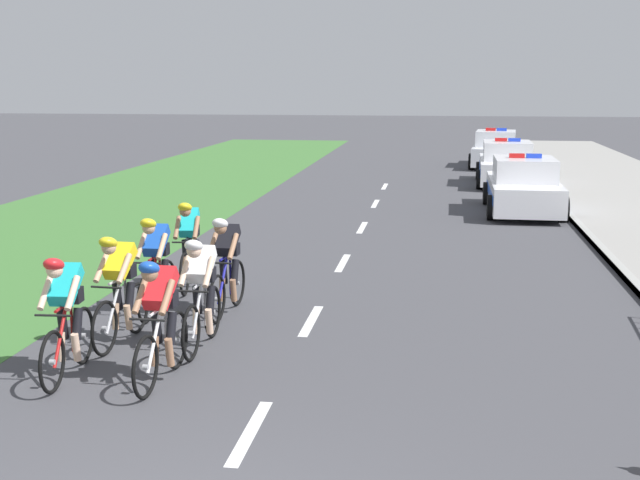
% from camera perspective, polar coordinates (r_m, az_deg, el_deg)
% --- Properties ---
extents(kerb_edge, '(0.16, 60.00, 0.13)m').
position_cam_1_polar(kerb_edge, '(19.47, 18.05, 0.20)').
color(kerb_edge, '#9E9E99').
rests_on(kerb_edge, ground).
extents(grass_verge, '(7.00, 60.00, 0.01)m').
position_cam_1_polar(grass_verge, '(21.16, -16.75, 0.93)').
color(grass_verge, '#3D7033').
rests_on(grass_verge, ground).
extents(lane_markings_centre, '(0.14, 25.60, 0.01)m').
position_cam_1_polar(lane_markings_centre, '(16.18, 1.58, -1.58)').
color(lane_markings_centre, white).
rests_on(lane_markings_centre, ground).
extents(cyclist_lead, '(0.44, 1.72, 1.56)m').
position_cam_1_polar(cyclist_lead, '(10.27, -17.06, -4.89)').
color(cyclist_lead, black).
rests_on(cyclist_lead, ground).
extents(cyclist_second, '(0.42, 1.72, 1.56)m').
position_cam_1_polar(cyclist_second, '(9.83, -10.93, -5.31)').
color(cyclist_second, black).
rests_on(cyclist_second, ground).
extents(cyclist_third, '(0.43, 1.72, 1.56)m').
position_cam_1_polar(cyclist_third, '(11.39, -13.60, -3.18)').
color(cyclist_third, black).
rests_on(cyclist_third, ground).
extents(cyclist_fourth, '(0.42, 1.72, 1.56)m').
position_cam_1_polar(cyclist_fourth, '(10.99, -8.17, -3.50)').
color(cyclist_fourth, black).
rests_on(cyclist_fourth, ground).
extents(cyclist_fifth, '(0.42, 1.72, 1.56)m').
position_cam_1_polar(cyclist_fifth, '(12.73, -11.20, -1.61)').
color(cyclist_fifth, black).
rests_on(cyclist_fifth, ground).
extents(cyclist_sixth, '(0.43, 1.72, 1.56)m').
position_cam_1_polar(cyclist_sixth, '(12.57, -6.43, -1.63)').
color(cyclist_sixth, black).
rests_on(cyclist_sixth, ground).
extents(cyclist_seventh, '(0.45, 1.72, 1.56)m').
position_cam_1_polar(cyclist_seventh, '(14.20, -8.97, -0.24)').
color(cyclist_seventh, black).
rests_on(cyclist_seventh, ground).
extents(police_car_nearest, '(2.03, 4.42, 1.59)m').
position_cam_1_polar(police_car_nearest, '(22.92, 13.80, 3.52)').
color(police_car_nearest, white).
rests_on(police_car_nearest, ground).
extents(police_car_second, '(2.11, 4.46, 1.59)m').
position_cam_1_polar(police_car_second, '(28.98, 12.68, 5.05)').
color(police_car_second, white).
rests_on(police_car_second, ground).
extents(police_car_third, '(2.28, 4.53, 1.59)m').
position_cam_1_polar(police_car_third, '(35.03, 11.95, 6.05)').
color(police_car_third, silver).
rests_on(police_car_third, ground).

